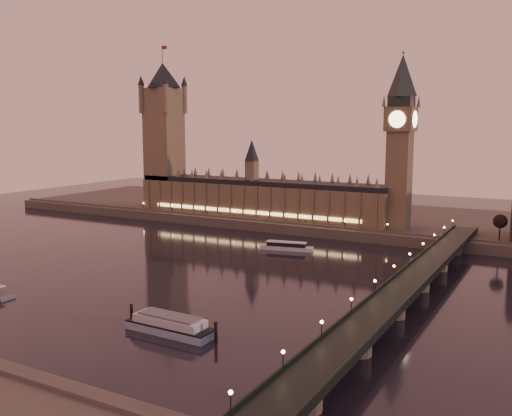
% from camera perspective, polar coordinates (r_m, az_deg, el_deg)
% --- Properties ---
extents(ground, '(700.00, 700.00, 0.00)m').
position_cam_1_polar(ground, '(266.04, -4.71, -6.48)').
color(ground, black).
rests_on(ground, ground).
extents(far_embankment, '(560.00, 130.00, 6.00)m').
position_cam_1_polar(far_embankment, '(400.25, 12.26, -1.18)').
color(far_embankment, '#423D35').
rests_on(far_embankment, ground).
extents(palace_of_westminster, '(180.00, 26.62, 52.00)m').
position_cam_1_polar(palace_of_westminster, '(384.29, 0.34, 1.44)').
color(palace_of_westminster, brown).
rests_on(palace_of_westminster, ground).
extents(victoria_tower, '(31.68, 31.68, 118.00)m').
position_cam_1_polar(victoria_tower, '(425.84, -9.20, 7.95)').
color(victoria_tower, brown).
rests_on(victoria_tower, ground).
extents(big_ben, '(17.68, 17.68, 104.00)m').
position_cam_1_polar(big_ben, '(346.05, 14.25, 7.43)').
color(big_ben, brown).
rests_on(big_ben, ground).
extents(westminster_bridge, '(13.20, 260.00, 15.30)m').
position_cam_1_polar(westminster_bridge, '(228.19, 14.94, -7.82)').
color(westminster_bridge, black).
rests_on(westminster_bridge, ground).
extents(bare_tree_0, '(6.57, 6.57, 13.35)m').
position_cam_1_polar(bare_tree_0, '(327.78, 23.38, -1.47)').
color(bare_tree_0, black).
rests_on(bare_tree_0, ground).
extents(cruise_boat_a, '(29.39, 11.95, 4.60)m').
position_cam_1_polar(cruise_boat_a, '(312.58, 3.07, -3.84)').
color(cruise_boat_a, silver).
rests_on(cruise_boat_a, ground).
extents(moored_barge, '(36.31, 9.53, 6.66)m').
position_cam_1_polar(moored_barge, '(193.03, -8.61, -11.48)').
color(moored_barge, '#8A9EB0').
rests_on(moored_barge, ground).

